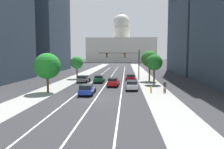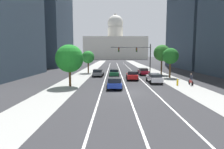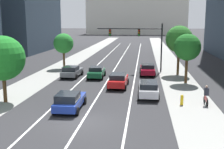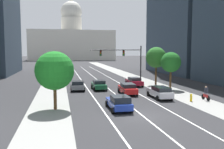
{
  "view_description": "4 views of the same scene",
  "coord_description": "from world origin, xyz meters",
  "views": [
    {
      "loc": [
        3.9,
        -26.7,
        5.6
      ],
      "look_at": [
        0.95,
        16.84,
        1.53
      ],
      "focal_mm": 34.28,
      "sensor_mm": 36.0,
      "label": 1
    },
    {
      "loc": [
        -1.72,
        -22.12,
        4.61
      ],
      "look_at": [
        -1.93,
        9.64,
        1.07
      ],
      "focal_mm": 30.35,
      "sensor_mm": 36.0,
      "label": 2
    },
    {
      "loc": [
        4.29,
        -18.99,
        7.11
      ],
      "look_at": [
        0.64,
        13.31,
        0.93
      ],
      "focal_mm": 45.8,
      "sensor_mm": 36.0,
      "label": 3
    },
    {
      "loc": [
        -7.23,
        -21.24,
        5.93
      ],
      "look_at": [
        0.15,
        14.41,
        2.39
      ],
      "focal_mm": 40.22,
      "sensor_mm": 36.0,
      "label": 4
    }
  ],
  "objects": [
    {
      "name": "street_tree_far_right",
      "position": [
        8.78,
        19.04,
        4.68
      ],
      "size": [
        3.52,
        3.52,
        6.47
      ],
      "color": "#51381E",
      "rests_on": "ground"
    },
    {
      "name": "ground_plane",
      "position": [
        0.0,
        40.0,
        0.0
      ],
      "size": [
        400.0,
        400.0,
        0.0
      ],
      "primitive_type": "plane",
      "color": "#2B2B2D"
    },
    {
      "name": "car_gray",
      "position": [
        -4.77,
        15.78,
        0.75
      ],
      "size": [
        2.22,
        4.25,
        1.45
      ],
      "rotation": [
        0.0,
        0.0,
        1.53
      ],
      "color": "slate",
      "rests_on": "ground"
    },
    {
      "name": "car_red",
      "position": [
        1.59,
        10.97,
        0.79
      ],
      "size": [
        2.11,
        4.43,
        1.49
      ],
      "rotation": [
        0.0,
        0.0,
        1.54
      ],
      "color": "red",
      "rests_on": "ground"
    },
    {
      "name": "car_green",
      "position": [
        -1.59,
        15.72,
        0.75
      ],
      "size": [
        2.05,
        4.08,
        1.44
      ],
      "rotation": [
        0.0,
        0.0,
        1.59
      ],
      "color": "#14512D",
      "rests_on": "ground"
    },
    {
      "name": "car_blue",
      "position": [
        -1.59,
        2.58,
        0.77
      ],
      "size": [
        2.07,
        4.48,
        1.5
      ],
      "rotation": [
        0.0,
        0.0,
        1.59
      ],
      "color": "#1E389E",
      "rests_on": "ground"
    },
    {
      "name": "lane_stripe_center",
      "position": [
        0.0,
        25.0,
        0.01
      ],
      "size": [
        0.16,
        90.0,
        0.01
      ],
      "primitive_type": "cube",
      "color": "white",
      "rests_on": "ground"
    },
    {
      "name": "lane_stripe_right",
      "position": [
        3.18,
        25.0,
        0.01
      ],
      "size": [
        0.16,
        90.0,
        0.01
      ],
      "primitive_type": "cube",
      "color": "white",
      "rests_on": "ground"
    },
    {
      "name": "sidewalk_left",
      "position": [
        -8.42,
        35.0,
        0.01
      ],
      "size": [
        4.12,
        130.0,
        0.01
      ],
      "primitive_type": "cube",
      "color": "gray",
      "rests_on": "ground"
    },
    {
      "name": "street_tree_near_left",
      "position": [
        -7.8,
        4.13,
        3.9
      ],
      "size": [
        3.87,
        3.87,
        5.85
      ],
      "color": "#51381E",
      "rests_on": "ground"
    },
    {
      "name": "street_tree_mid_left",
      "position": [
        -7.63,
        22.33,
        3.73
      ],
      "size": [
        2.94,
        2.94,
        5.23
      ],
      "color": "#51381E",
      "rests_on": "ground"
    },
    {
      "name": "car_crimson",
      "position": [
        4.77,
        18.5,
        0.75
      ],
      "size": [
        2.11,
        4.66,
        1.45
      ],
      "rotation": [
        0.0,
        0.0,
        1.6
      ],
      "color": "maroon",
      "rests_on": "ground"
    },
    {
      "name": "capitol_building",
      "position": [
        0.0,
        136.09,
        11.11
      ],
      "size": [
        49.91,
        25.42,
        36.6
      ],
      "color": "beige",
      "rests_on": "ground"
    },
    {
      "name": "street_tree_mid_right",
      "position": [
        9.12,
        13.97,
        4.1
      ],
      "size": [
        3.04,
        3.04,
        5.65
      ],
      "color": "#51381E",
      "rests_on": "ground"
    },
    {
      "name": "sidewalk_right",
      "position": [
        8.42,
        35.0,
        0.01
      ],
      "size": [
        4.12,
        130.0,
        0.01
      ],
      "primitive_type": "cube",
      "color": "gray",
      "rests_on": "ground"
    },
    {
      "name": "fire_hydrant",
      "position": [
        7.57,
        4.95,
        0.46
      ],
      "size": [
        0.26,
        0.35,
        0.91
      ],
      "color": "yellow",
      "rests_on": "ground"
    },
    {
      "name": "cyclist",
      "position": [
        9.6,
        5.18,
        0.85
      ],
      "size": [
        0.36,
        1.7,
        1.72
      ],
      "rotation": [
        0.0,
        0.0,
        1.58
      ],
      "color": "black",
      "rests_on": "ground"
    },
    {
      "name": "car_white",
      "position": [
        4.77,
        7.52,
        0.79
      ],
      "size": [
        1.95,
        4.76,
        1.48
      ],
      "rotation": [
        0.0,
        0.0,
        1.57
      ],
      "color": "silver",
      "rests_on": "ground"
    },
    {
      "name": "lane_stripe_left",
      "position": [
        -3.18,
        25.0,
        0.01
      ],
      "size": [
        0.16,
        90.0,
        0.01
      ],
      "primitive_type": "cube",
      "color": "white",
      "rests_on": "ground"
    },
    {
      "name": "traffic_signal_mast",
      "position": [
        3.77,
        20.85,
        4.73
      ],
      "size": [
        9.04,
        0.39,
        6.7
      ],
      "color": "black",
      "rests_on": "ground"
    }
  ]
}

